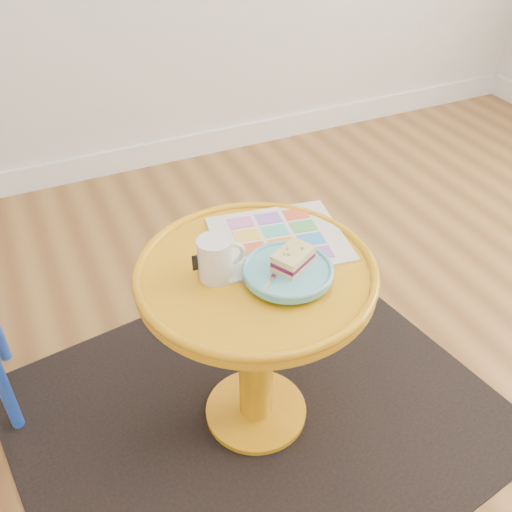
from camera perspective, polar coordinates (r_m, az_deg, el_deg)
name	(u,v)px	position (r m, az deg, el deg)	size (l,w,h in m)	color
floor	(457,474)	(1.71, 19.48, -19.83)	(4.00, 4.00, 0.00)	brown
room_walls	(15,329)	(2.03, -22.94, -6.76)	(4.00, 4.00, 4.00)	silver
rug	(256,413)	(1.73, 0.00, -15.38)	(1.30, 1.10, 0.01)	black
side_table	(256,317)	(1.44, 0.00, -6.09)	(0.57, 0.57, 0.54)	orange
newspaper	(279,238)	(1.43, 2.27, 1.77)	(0.32, 0.28, 0.01)	silver
mug	(216,258)	(1.29, -4.05, -0.16)	(0.11, 0.08, 0.10)	silver
plate	(288,272)	(1.30, 3.20, -1.58)	(0.21, 0.21, 0.02)	#5EBAC7
cake_slice	(293,259)	(1.29, 3.73, -0.26)	(0.11, 0.10, 0.04)	#D3BC8C
fork	(277,272)	(1.28, 2.08, -1.60)	(0.12, 0.11, 0.00)	silver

